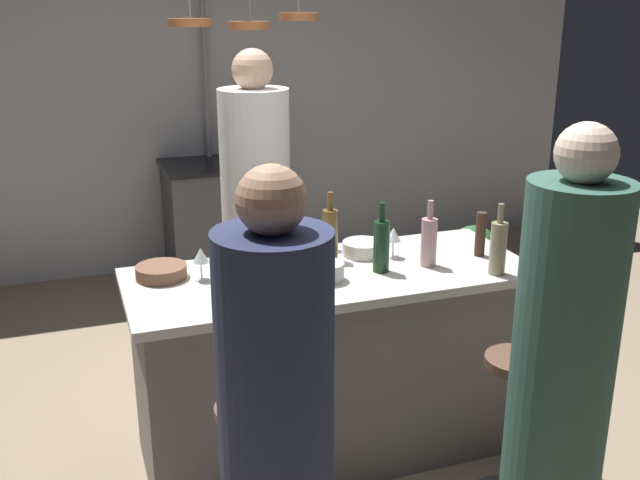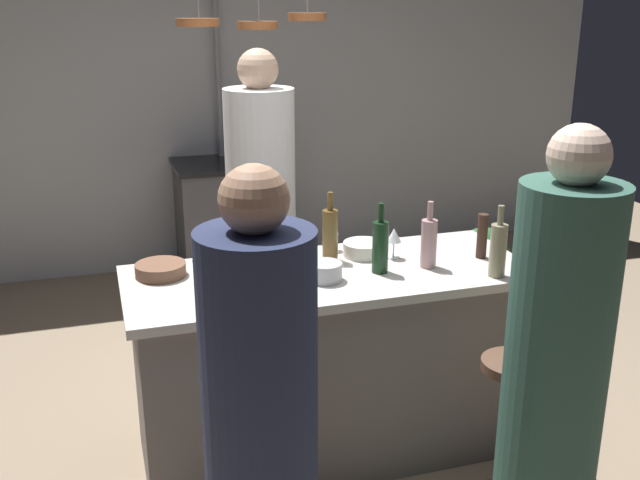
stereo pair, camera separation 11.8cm
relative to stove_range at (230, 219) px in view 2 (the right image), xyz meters
The scene contains 23 objects.
ground_plane 2.49m from the stove_range, 90.00° to the right, with size 9.00×9.00×0.00m, color gray.
back_wall 0.94m from the stove_range, 90.00° to the left, with size 6.40×0.16×2.60m, color #B2B7BC.
kitchen_island 2.45m from the stove_range, 90.00° to the right, with size 1.80×0.72×0.90m.
stove_range is the anchor object (origin of this frame).
chef 1.55m from the stove_range, 93.37° to the right, with size 0.38×0.38×1.81m.
bar_stool_left 3.12m from the stove_range, 99.86° to the right, with size 0.28×0.28×0.68m.
guest_left 3.52m from the stove_range, 99.06° to the right, with size 0.34×0.34×1.63m.
bar_stool_right 3.12m from the stove_range, 79.53° to the right, with size 0.28×0.28×0.68m.
guest_right 3.47m from the stove_range, 81.59° to the right, with size 0.36×0.36×1.68m.
overhead_pot_rack 1.35m from the stove_range, 88.83° to the right, with size 0.90×1.36×2.17m.
potted_plant 1.91m from the stove_range, 31.47° to the right, with size 0.36×0.36×0.52m.
pepper_mill 2.65m from the stove_range, 73.66° to the right, with size 0.05×0.05×0.21m, color #382319.
wine_bottle_amber 2.37m from the stove_range, 88.80° to the right, with size 0.07×0.07×0.32m.
wine_bottle_green 2.77m from the stove_range, 101.42° to the right, with size 0.07×0.07×0.33m.
wine_bottle_red 2.59m from the stove_range, 85.30° to the right, with size 0.07×0.07×0.31m.
wine_bottle_white 2.86m from the stove_range, 76.11° to the right, with size 0.07×0.07×0.32m.
wine_bottle_rose 2.62m from the stove_range, 80.15° to the right, with size 0.07×0.07×0.30m.
wine_glass_near_right_guest 2.46m from the stove_range, 81.96° to the right, with size 0.07×0.07×0.15m.
wine_glass_near_left_guest 2.49m from the stove_range, 103.34° to the right, with size 0.07×0.07×0.15m.
wine_glass_by_chef 2.25m from the stove_range, 87.46° to the right, with size 0.07×0.07×0.15m.
mixing_bowl_wooden 2.44m from the stove_range, 107.51° to the right, with size 0.22×0.22×0.06m, color brown.
mixing_bowl_steel 2.59m from the stove_range, 91.25° to the right, with size 0.15×0.15×0.08m, color #B7B7BC.
mixing_bowl_ceramic 2.36m from the stove_range, 84.61° to the right, with size 0.19×0.19×0.07m, color silver.
Camera 2 is at (-0.96, -2.89, 2.05)m, focal length 41.30 mm.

